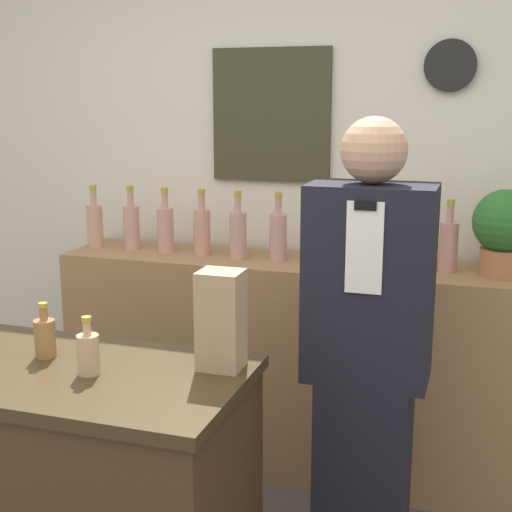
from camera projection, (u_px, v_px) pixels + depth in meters
name	position (u px, v px, depth m)	size (l,w,h in m)	color
back_wall	(301.00, 177.00, 3.41)	(5.20, 0.09, 2.70)	silver
back_shelf	(296.00, 366.00, 3.32)	(2.20, 0.43, 1.00)	#9E754C
display_counter	(70.00, 500.00, 2.30)	(1.15, 0.61, 0.91)	#422B19
shopkeeper	(367.00, 362.00, 2.46)	(0.42, 0.26, 1.67)	black
potted_plant	(505.00, 229.00, 2.91)	(0.26, 0.26, 0.36)	#B27047
paper_bag	(221.00, 320.00, 2.17)	(0.13, 0.12, 0.31)	tan
counter_bottle_2	(45.00, 337.00, 2.28)	(0.07, 0.07, 0.18)	#996C40
counter_bottle_3	(88.00, 353.00, 2.13)	(0.07, 0.07, 0.18)	tan
shelf_bottle_0	(95.00, 224.00, 3.49)	(0.08, 0.08, 0.31)	tan
shelf_bottle_1	(131.00, 226.00, 3.45)	(0.08, 0.08, 0.31)	tan
shelf_bottle_2	(165.00, 228.00, 3.39)	(0.08, 0.08, 0.31)	tan
shelf_bottle_3	(202.00, 230.00, 3.33)	(0.08, 0.08, 0.31)	tan
shelf_bottle_4	(238.00, 233.00, 3.26)	(0.08, 0.08, 0.31)	tan
shelf_bottle_5	(278.00, 235.00, 3.22)	(0.08, 0.08, 0.31)	tan
shelf_bottle_6	(318.00, 237.00, 3.16)	(0.08, 0.08, 0.31)	tan
shelf_bottle_7	(360.00, 239.00, 3.11)	(0.08, 0.08, 0.31)	tan
shelf_bottle_8	(403.00, 243.00, 3.05)	(0.08, 0.08, 0.31)	tan
shelf_bottle_9	(448.00, 245.00, 3.01)	(0.08, 0.08, 0.31)	tan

